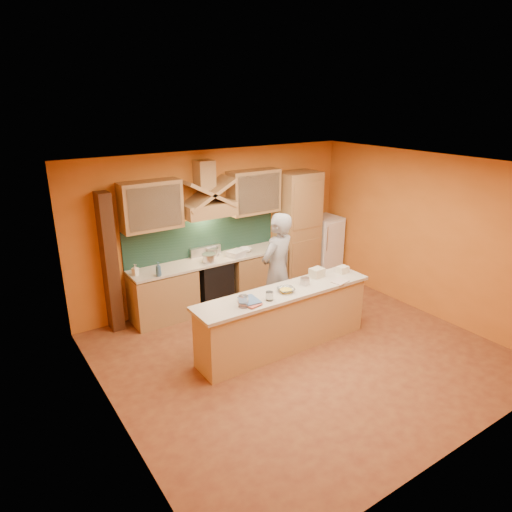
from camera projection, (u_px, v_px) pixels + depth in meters
floor at (300, 353)px, 6.90m from camera, size 5.50×5.00×0.01m
ceiling at (307, 167)px, 5.96m from camera, size 5.50×5.00×0.01m
wall_back at (217, 227)px, 8.39m from camera, size 5.50×0.02×2.80m
wall_front at (466, 342)px, 4.47m from camera, size 5.50×0.02×2.80m
wall_left at (109, 316)px, 4.99m from camera, size 0.02×5.00×2.80m
wall_right at (427, 235)px, 7.87m from camera, size 0.02×5.00×2.80m
base_cabinet_left at (163, 296)px, 7.82m from camera, size 1.10×0.60×0.86m
base_cabinet_right at (255, 273)px, 8.82m from camera, size 1.10×0.60×0.86m
counter_top at (211, 260)px, 8.16m from camera, size 3.00×0.62×0.04m
stove at (212, 283)px, 8.31m from camera, size 0.60×0.58×0.90m
backsplash at (203, 237)px, 8.27m from camera, size 3.00×0.03×0.70m
range_hood at (208, 209)px, 7.89m from camera, size 0.92×0.50×0.24m
hood_chimney at (204, 175)px, 7.78m from camera, size 0.30×0.30×0.50m
upper_cabinet_left at (151, 206)px, 7.37m from camera, size 1.00×0.35×0.80m
upper_cabinet_right at (254, 192)px, 8.42m from camera, size 1.00×0.35×0.80m
pantry_column at (297, 230)px, 9.10m from camera, size 0.80×0.60×2.30m
fridge at (324, 247)px, 9.66m from camera, size 0.58×0.60×1.30m
trim_column_left at (110, 263)px, 7.28m from camera, size 0.20×0.30×2.30m
island_body at (284, 321)px, 6.93m from camera, size 2.80×0.55×0.88m
island_top at (284, 292)px, 6.77m from camera, size 2.90×0.62×0.05m
person at (277, 271)px, 7.46m from camera, size 0.81×0.65×1.94m
pot_large at (209, 259)px, 7.96m from camera, size 0.24×0.24×0.15m
pot_small at (213, 253)px, 8.30m from camera, size 0.23×0.23×0.13m
soap_bottle_a at (135, 270)px, 7.38m from camera, size 0.11×0.12×0.19m
soap_bottle_b at (158, 269)px, 7.34m from camera, size 0.10×0.11×0.24m
bowl_back at (245, 250)px, 8.50m from camera, size 0.30×0.30×0.08m
dish_rack at (236, 254)px, 8.26m from camera, size 0.35×0.31×0.11m
book_lower at (244, 306)px, 6.25m from camera, size 0.26×0.32×0.03m
book_upper at (242, 302)px, 6.32m from camera, size 0.26×0.33×0.02m
jar_large at (243, 301)px, 6.22m from camera, size 0.17×0.17×0.16m
jar_small at (269, 296)px, 6.43m from camera, size 0.14×0.14×0.13m
kitchen_scale at (305, 282)px, 6.96m from camera, size 0.13×0.13×0.09m
mixing_bowl at (286, 290)px, 6.72m from camera, size 0.30×0.30×0.06m
cloth at (340, 281)px, 7.08m from camera, size 0.29×0.24×0.02m
grocery_bag_a at (317, 272)px, 7.27m from camera, size 0.23×0.19×0.14m
grocery_bag_b at (343, 270)px, 7.44m from camera, size 0.18×0.14×0.11m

